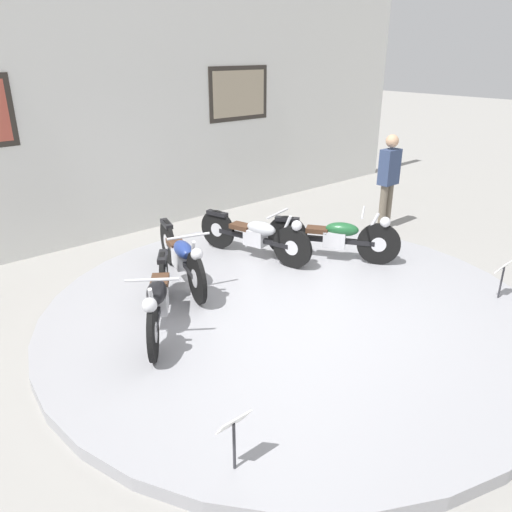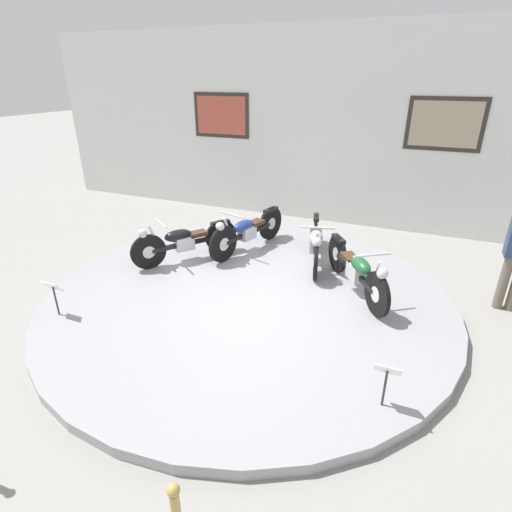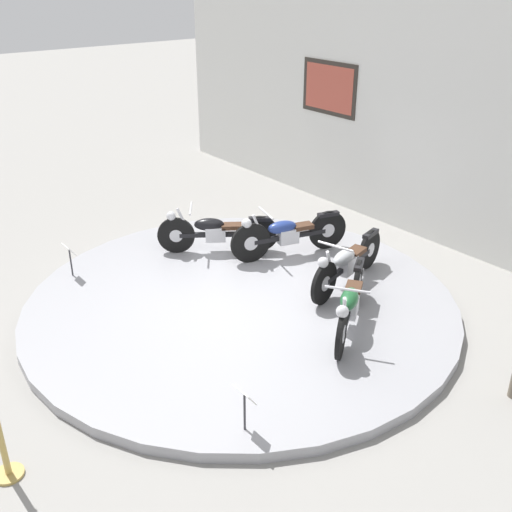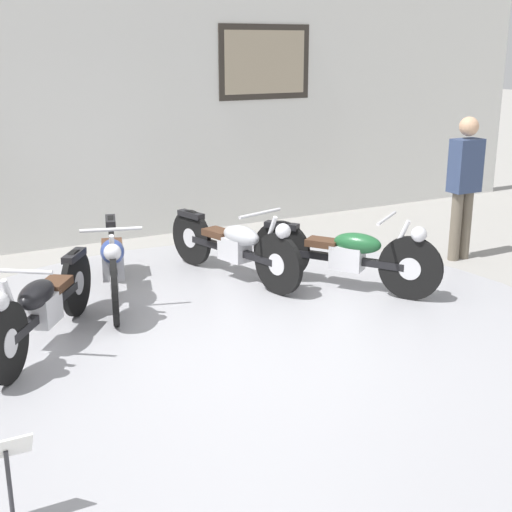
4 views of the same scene
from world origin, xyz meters
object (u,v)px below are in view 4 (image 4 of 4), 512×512
Objects in this scene: motorcycle_blue at (113,260)px; visitor_standing at (464,180)px; info_placard_front_left at (7,461)px; motorcycle_silver at (235,244)px; motorcycle_green at (348,253)px; motorcycle_black at (43,304)px.

motorcycle_blue is 1.14× the size of visitor_standing.
motorcycle_blue is 3.78× the size of info_placard_front_left.
motorcycle_silver is at bearing 47.16° from info_placard_front_left.
motorcycle_blue reaches higher than motorcycle_green.
motorcycle_blue is 4.22m from visitor_standing.
motorcycle_black is 0.84× the size of motorcycle_blue.
info_placard_front_left is at bearing -148.89° from motorcycle_green.
motorcycle_blue is at bearing 44.45° from motorcycle_black.
motorcycle_blue reaches higher than motorcycle_silver.
motorcycle_black is 0.85× the size of motorcycle_silver.
motorcycle_blue is 3.34m from info_placard_front_left.
motorcycle_silver is 3.73× the size of info_placard_front_left.
motorcycle_silver is 2.94m from visitor_standing.
info_placard_front_left is (-1.48, -3.00, -0.02)m from motorcycle_blue.
motorcycle_blue is (0.83, 0.82, 0.02)m from motorcycle_black.
motorcycle_green is at bearing -44.36° from motorcycle_silver.
info_placard_front_left is (-3.61, -2.18, -0.01)m from motorcycle_green.
motorcycle_green is (2.12, -0.82, -0.01)m from motorcycle_blue.
visitor_standing is (2.90, -0.23, 0.45)m from motorcycle_silver.
motorcycle_green is at bearing 31.11° from info_placard_front_left.
motorcycle_blue is 1.17× the size of motorcycle_green.
motorcycle_black is 3.16× the size of info_placard_front_left.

